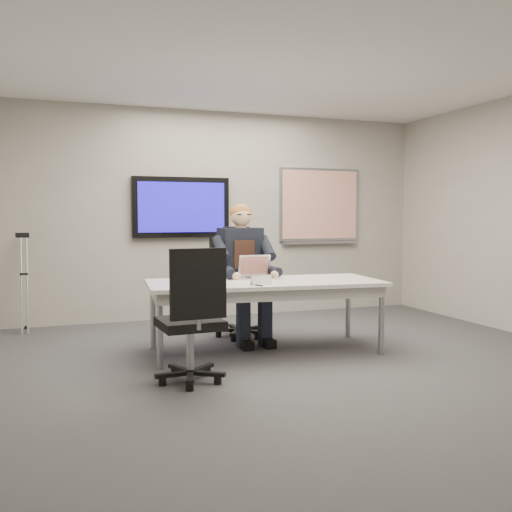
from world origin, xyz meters
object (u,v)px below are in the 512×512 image
object	(u,v)px
seated_person	(246,286)
laptop	(257,273)
office_chair_far	(237,305)
office_chair_near	(192,342)
conference_table	(265,289)

from	to	relation	value
seated_person	laptop	distance (m)	0.33
office_chair_far	laptop	xyz separation A→B (m)	(0.05, -0.55, 0.43)
office_chair_far	office_chair_near	world-z (taller)	office_chair_far
office_chair_near	seated_person	bearing A→B (deg)	-127.61
seated_person	laptop	xyz separation A→B (m)	(0.03, -0.27, 0.17)
conference_table	office_chair_far	bearing A→B (deg)	98.58
conference_table	laptop	xyz separation A→B (m)	(0.01, 0.24, 0.14)
conference_table	office_chair_far	xyz separation A→B (m)	(-0.04, 0.79, -0.29)
conference_table	seated_person	distance (m)	0.52
office_chair_near	laptop	world-z (taller)	office_chair_near
office_chair_near	seated_person	xyz separation A→B (m)	(0.94, 1.38, 0.26)
office_chair_far	seated_person	distance (m)	0.38
office_chair_near	laptop	distance (m)	1.54
seated_person	laptop	world-z (taller)	seated_person
seated_person	office_chair_near	bearing A→B (deg)	-130.38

